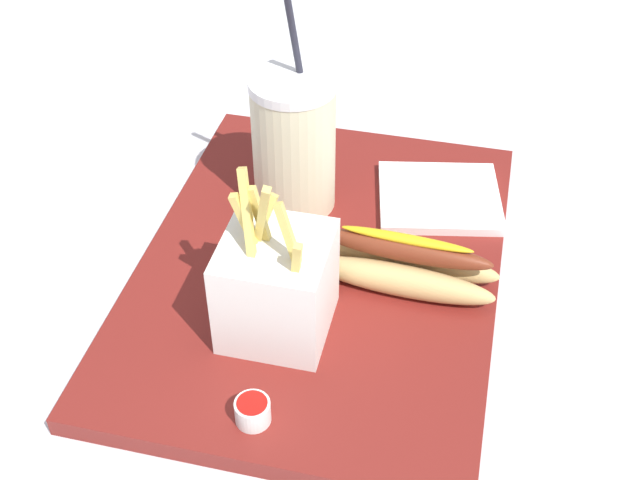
% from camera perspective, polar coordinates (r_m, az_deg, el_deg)
% --- Properties ---
extents(ground_plane, '(2.40, 2.40, 0.02)m').
position_cam_1_polar(ground_plane, '(0.86, 0.00, -3.00)').
color(ground_plane, silver).
extents(food_tray, '(0.49, 0.36, 0.02)m').
position_cam_1_polar(food_tray, '(0.85, 0.00, -2.03)').
color(food_tray, maroon).
rests_on(food_tray, ground_plane).
extents(soda_cup, '(0.09, 0.09, 0.26)m').
position_cam_1_polar(soda_cup, '(0.87, -1.81, 6.65)').
color(soda_cup, beige).
rests_on(soda_cup, food_tray).
extents(fries_basket, '(0.10, 0.09, 0.18)m').
position_cam_1_polar(fries_basket, '(0.74, -3.03, -3.10)').
color(fries_basket, white).
rests_on(fries_basket, food_tray).
extents(hot_dog_1, '(0.07, 0.19, 0.06)m').
position_cam_1_polar(hot_dog_1, '(0.81, 5.82, -1.71)').
color(hot_dog_1, tan).
rests_on(hot_dog_1, food_tray).
extents(ketchup_cup_1, '(0.03, 0.03, 0.02)m').
position_cam_1_polar(ketchup_cup_1, '(0.70, -4.65, -11.58)').
color(ketchup_cup_1, white).
rests_on(ketchup_cup_1, food_tray).
extents(ketchup_cup_2, '(0.03, 0.03, 0.02)m').
position_cam_1_polar(ketchup_cup_2, '(0.84, -1.71, -0.96)').
color(ketchup_cup_2, white).
rests_on(ketchup_cup_2, food_tray).
extents(napkin_stack, '(0.14, 0.15, 0.01)m').
position_cam_1_polar(napkin_stack, '(0.92, 8.20, 2.91)').
color(napkin_stack, white).
rests_on(napkin_stack, food_tray).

